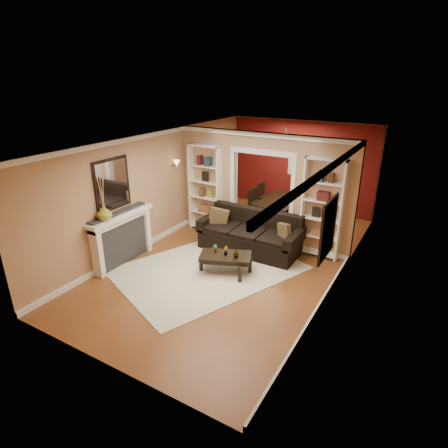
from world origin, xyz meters
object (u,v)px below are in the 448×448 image
Objects in this scene: bookshelf_left at (206,189)px; dining_table at (281,209)px; sofa at (250,232)px; bookshelf_right at (322,209)px; coffee_table at (225,263)px; fireplace at (123,239)px.

bookshelf_left reaches higher than dining_table.
sofa is 1.06× the size of bookshelf_left.
bookshelf_left is 3.10m from bookshelf_right.
bookshelf_right is (1.47, 1.77, 0.95)m from coffee_table.
bookshelf_right is at bearing -136.73° from dining_table.
bookshelf_left is at bearing 77.95° from fireplace.
coffee_table is at bearing -177.25° from dining_table.
coffee_table is (0.03, -1.19, -0.27)m from sofa.
bookshelf_left and bookshelf_right have the same top height.
bookshelf_left is 1.35× the size of fireplace.
bookshelf_right reaches higher than dining_table.
sofa is 1.43× the size of fireplace.
bookshelf_left reaches higher than coffee_table.
coffee_table is 0.63× the size of fireplace.
bookshelf_left is at bearing 109.70° from coffee_table.
fireplace is at bearing -102.05° from bookshelf_left.
bookshelf_right is 1.35× the size of fireplace.
sofa reaches higher than coffee_table.
fireplace is (-3.64, -2.53, -0.57)m from bookshelf_right.
sofa is 1.06× the size of bookshelf_right.
bookshelf_right is (1.49, 0.58, 0.68)m from sofa.
bookshelf_right is 4.47m from fireplace.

